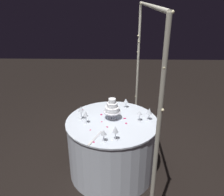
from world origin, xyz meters
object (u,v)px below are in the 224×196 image
wine_glass_4 (126,101)px  wine_glass_5 (115,130)px  wine_glass_1 (104,133)px  wine_glass_2 (149,111)px  tiered_cake (112,108)px  wine_glass_3 (86,114)px  cake_knife (94,139)px  main_table (112,146)px  decorative_arch (145,73)px  wine_glass_0 (81,110)px  wine_glass_6 (139,113)px

wine_glass_4 → wine_glass_5: wine_glass_5 is taller
wine_glass_1 → wine_glass_2: 0.72m
tiered_cake → wine_glass_4: 0.37m
tiered_cake → wine_glass_3: 0.34m
wine_glass_2 → wine_glass_5: wine_glass_5 is taller
wine_glass_5 → cake_knife: 0.26m
tiered_cake → wine_glass_2: (0.03, 0.46, -0.03)m
main_table → wine_glass_1: wine_glass_1 is taller
decorative_arch → wine_glass_0: bearing=-92.5°
tiered_cake → wine_glass_2: size_ratio=1.65×
wine_glass_1 → wine_glass_6: size_ratio=1.01×
tiered_cake → cake_knife: 0.52m
tiered_cake → wine_glass_6: bearing=81.6°
wine_glass_6 → cake_knife: 0.67m
decorative_arch → wine_glass_2: 0.51m
wine_glass_5 → cake_knife: wine_glass_5 is taller
decorative_arch → wine_glass_2: decorative_arch is taller
wine_glass_3 → wine_glass_5: bearing=46.2°
tiered_cake → cake_knife: bearing=-21.3°
wine_glass_0 → wine_glass_3: size_ratio=1.08×
wine_glass_4 → wine_glass_5: bearing=-9.7°
decorative_arch → tiered_cake: 0.60m
main_table → wine_glass_6: (-0.01, 0.34, 0.49)m
wine_glass_0 → wine_glass_4: size_ratio=1.31×
wine_glass_6 → wine_glass_4: bearing=-157.1°
wine_glass_1 → tiered_cake: bearing=171.3°
decorative_arch → tiered_cake: bearing=-98.8°
wine_glass_3 → wine_glass_6: 0.65m
main_table → wine_glass_5: (0.41, 0.05, 0.51)m
wine_glass_3 → wine_glass_5: (0.35, 0.36, 0.00)m
wine_glass_5 → decorative_arch: bearing=141.0°
tiered_cake → wine_glass_5: (0.47, 0.05, -0.03)m
tiered_cake → wine_glass_6: tiered_cake is taller
wine_glass_6 → cake_knife: (0.41, -0.52, -0.10)m
decorative_arch → wine_glass_0: size_ratio=11.93×
wine_glass_5 → cake_knife: (-0.00, -0.23, -0.12)m
wine_glass_3 → wine_glass_1: bearing=31.8°
tiered_cake → wine_glass_1: size_ratio=1.92×
tiered_cake → wine_glass_3: size_ratio=1.68×
wine_glass_3 → cake_knife: wine_glass_3 is taller
wine_glass_0 → wine_glass_6: (0.02, 0.72, -0.03)m
decorative_arch → wine_glass_5: size_ratio=12.63×
main_table → wine_glass_3: size_ratio=7.00×
wine_glass_0 → cake_knife: 0.50m
wine_glass_2 → wine_glass_6: 0.13m
wine_glass_3 → main_table: bearing=101.4°
main_table → decorative_arch: bearing=89.8°
tiered_cake → cake_knife: tiered_cake is taller
wine_glass_1 → wine_glass_4: 0.86m
tiered_cake → wine_glass_6: (0.05, 0.34, -0.05)m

